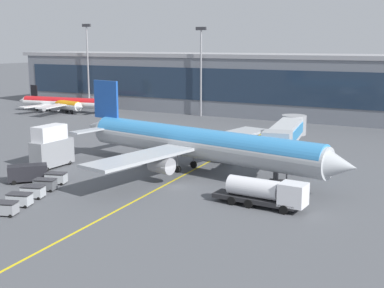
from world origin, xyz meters
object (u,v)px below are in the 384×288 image
fuel_tanker (265,192)px  crew_van (27,172)px  commuter_jet_far (65,102)px  catering_lift (51,147)px  main_airliner (197,143)px  baggage_cart_1 (20,199)px  baggage_cart_3 (45,184)px  baggage_cart_0 (5,208)px  commuter_jet_near (55,104)px  baggage_cart_2 (33,191)px  baggage_cart_4 (56,178)px

fuel_tanker → crew_van: fuel_tanker is taller
commuter_jet_far → fuel_tanker: bearing=-34.0°
crew_van → catering_lift: size_ratio=0.75×
main_airliner → baggage_cart_1: 25.67m
fuel_tanker → baggage_cart_3: bearing=-165.7°
baggage_cart_1 → baggage_cart_3: same height
main_airliner → baggage_cart_0: 28.10m
fuel_tanker → crew_van: bearing=-171.0°
commuter_jet_far → commuter_jet_near: bearing=-176.5°
fuel_tanker → baggage_cart_2: 27.37m
baggage_cart_0 → baggage_cart_4: 12.80m
main_airliner → baggage_cart_0: size_ratio=15.42×
commuter_jet_near → crew_van: bearing=-49.4°
catering_lift → baggage_cart_4: catering_lift is taller
baggage_cart_3 → commuter_jet_far: commuter_jet_far is taller
fuel_tanker → baggage_cart_0: fuel_tanker is taller
main_airliner → baggage_cart_3: (-12.26, -17.23, -3.47)m
fuel_tanker → main_airliner: bearing=143.8°
baggage_cart_1 → crew_van: bearing=131.8°
main_airliner → fuel_tanker: bearing=-36.2°
baggage_cart_0 → baggage_cart_4: bearing=108.6°
baggage_cart_4 → commuter_jet_near: (-52.07, 54.91, 1.40)m
baggage_cart_0 → baggage_cart_1: 3.20m
main_airliner → fuel_tanker: main_airliner is taller
baggage_cart_2 → commuter_jet_far: commuter_jet_far is taller
baggage_cart_3 → commuter_jet_near: 78.60m
baggage_cart_4 → fuel_tanker: bearing=7.7°
commuter_jet_far → baggage_cart_0: bearing=-51.9°
commuter_jet_far → commuter_jet_near: commuter_jet_far is taller
baggage_cart_3 → baggage_cart_4: same height
baggage_cart_3 → catering_lift: bearing=129.7°
catering_lift → baggage_cart_2: 15.80m
fuel_tanker → baggage_cart_3: fuel_tanker is taller
crew_van → baggage_cart_0: size_ratio=1.69×
fuel_tanker → catering_lift: 34.76m
main_airliner → commuter_jet_far: bearing=146.5°
baggage_cart_2 → commuter_jet_near: (-54.11, 60.97, 1.40)m
main_airliner → catering_lift: 21.70m
fuel_tanker → baggage_cart_0: (-23.49, -15.87, -0.96)m
baggage_cart_0 → commuter_jet_near: commuter_jet_near is taller
fuel_tanker → baggage_cart_3: (-26.55, -6.77, -0.96)m
baggage_cart_3 → crew_van: bearing=160.3°
baggage_cart_0 → baggage_cart_2: (-2.04, 6.07, 0.00)m
baggage_cart_3 → commuter_jet_far: bearing=130.5°
baggage_cart_1 → commuter_jet_far: 82.45m
fuel_tanker → baggage_cart_4: bearing=-172.3°
baggage_cart_4 → commuter_jet_far: (-48.63, 55.11, 1.91)m
baggage_cart_1 → commuter_jet_near: size_ratio=0.12×
crew_van → commuter_jet_near: size_ratio=0.21×
crew_van → baggage_cart_0: bearing=-53.5°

